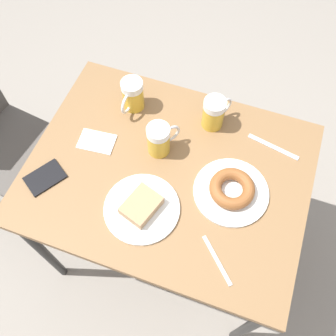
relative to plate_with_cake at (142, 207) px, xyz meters
name	(u,v)px	position (x,y,z in m)	size (l,w,h in m)	color
ground_plane	(168,240)	(0.16, -0.03, -0.78)	(8.00, 8.00, 0.00)	gray
table	(168,181)	(0.16, -0.03, -0.09)	(0.74, 0.96, 0.77)	olive
plate_with_cake	(142,207)	(0.00, 0.00, 0.00)	(0.25, 0.25, 0.05)	white
plate_with_donut	(232,190)	(0.15, -0.26, 0.01)	(0.25, 0.25, 0.05)	white
beer_mug_left	(214,113)	(0.40, -0.12, 0.05)	(0.11, 0.09, 0.13)	gold
beer_mug_center	(159,139)	(0.23, 0.02, 0.05)	(0.11, 0.10, 0.13)	gold
beer_mug_right	(133,95)	(0.38, 0.18, 0.05)	(0.12, 0.08, 0.13)	gold
napkin_folded	(97,142)	(0.19, 0.25, -0.01)	(0.10, 0.14, 0.00)	white
fork	(217,260)	(-0.08, -0.28, -0.01)	(0.13, 0.13, 0.00)	silver
knife	(273,147)	(0.38, -0.35, -0.01)	(0.05, 0.19, 0.00)	silver
passport_near_edge	(45,177)	(-0.01, 0.35, -0.01)	(0.15, 0.14, 0.01)	black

